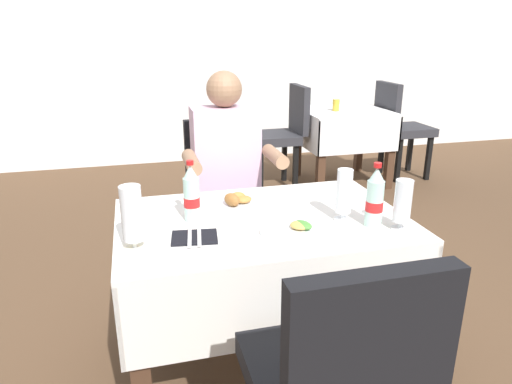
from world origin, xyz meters
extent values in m
plane|color=brown|center=(0.00, 0.00, 0.00)|extent=(11.00, 11.00, 0.00)
cube|color=white|center=(0.00, 3.80, 1.41)|extent=(11.00, 0.12, 2.81)
cube|color=white|center=(-0.02, 0.13, 0.71)|extent=(1.18, 0.78, 0.02)
cube|color=white|center=(-0.02, -0.25, 0.54)|extent=(1.18, 0.02, 0.32)
cube|color=white|center=(-0.02, 0.51, 0.54)|extent=(1.18, 0.02, 0.32)
cube|color=white|center=(-0.60, 0.13, 0.54)|extent=(0.02, 0.78, 0.32)
cube|color=white|center=(0.57, 0.13, 0.54)|extent=(0.02, 0.78, 0.32)
cube|color=#472D1E|center=(-0.55, -0.20, 0.35)|extent=(0.07, 0.07, 0.70)
cube|color=#472D1E|center=(0.51, -0.20, 0.35)|extent=(0.07, 0.07, 0.70)
cube|color=#472D1E|center=(-0.55, 0.46, 0.35)|extent=(0.07, 0.07, 0.70)
cube|color=#472D1E|center=(0.51, 0.46, 0.35)|extent=(0.07, 0.07, 0.70)
cube|color=black|center=(-0.02, 0.82, 0.49)|extent=(0.44, 0.44, 0.08)
cube|color=black|center=(-0.02, 1.07, 0.75)|extent=(0.42, 0.06, 0.44)
cube|color=black|center=(-0.19, 0.65, 0.23)|extent=(0.04, 0.04, 0.45)
cube|color=black|center=(0.15, 0.65, 0.23)|extent=(0.04, 0.04, 0.45)
cube|color=black|center=(-0.19, 0.99, 0.23)|extent=(0.04, 0.04, 0.45)
cube|color=black|center=(0.15, 0.99, 0.23)|extent=(0.04, 0.04, 0.45)
cube|color=black|center=(-0.02, -0.56, 0.49)|extent=(0.44, 0.44, 0.08)
cube|color=black|center=(-0.02, -0.81, 0.75)|extent=(0.42, 0.06, 0.44)
cylinder|color=#282D42|center=(-0.11, 0.61, 0.23)|extent=(0.10, 0.10, 0.45)
cylinder|color=#282D42|center=(0.05, 0.61, 0.23)|extent=(0.10, 0.10, 0.45)
cube|color=#282D42|center=(-0.03, 0.78, 0.51)|extent=(0.34, 0.36, 0.12)
cube|color=silver|center=(-0.03, 0.86, 0.82)|extent=(0.36, 0.20, 0.50)
sphere|color=#997051|center=(-0.03, 0.86, 1.17)|extent=(0.19, 0.19, 0.19)
cylinder|color=#997051|center=(-0.24, 0.63, 0.85)|extent=(0.07, 0.26, 0.07)
cylinder|color=#997051|center=(0.19, 0.63, 0.85)|extent=(0.07, 0.26, 0.07)
cylinder|color=white|center=(0.05, -0.05, 0.73)|extent=(0.25, 0.25, 0.01)
ellipsoid|color=gold|center=(0.09, -0.04, 0.75)|extent=(0.11, 0.11, 0.02)
ellipsoid|color=#4C8E38|center=(0.10, -0.04, 0.75)|extent=(0.08, 0.10, 0.03)
cylinder|color=white|center=(-0.09, 0.29, 0.73)|extent=(0.24, 0.24, 0.01)
ellipsoid|color=#B77A38|center=(-0.06, 0.29, 0.75)|extent=(0.08, 0.07, 0.03)
ellipsoid|color=#99602D|center=(-0.12, 0.27, 0.76)|extent=(0.08, 0.10, 0.06)
ellipsoid|color=#B77A38|center=(-0.08, 0.30, 0.76)|extent=(0.07, 0.04, 0.05)
cylinder|color=white|center=(0.47, -0.12, 0.73)|extent=(0.07, 0.07, 0.01)
cylinder|color=white|center=(0.47, -0.12, 0.74)|extent=(0.02, 0.02, 0.03)
cylinder|color=white|center=(0.47, -0.12, 0.84)|extent=(0.07, 0.07, 0.17)
cylinder|color=black|center=(0.47, -0.12, 0.82)|extent=(0.06, 0.06, 0.12)
cylinder|color=white|center=(0.29, 0.02, 0.73)|extent=(0.07, 0.07, 0.01)
cylinder|color=white|center=(0.29, 0.02, 0.74)|extent=(0.02, 0.02, 0.03)
cylinder|color=white|center=(0.29, 0.02, 0.85)|extent=(0.06, 0.06, 0.18)
cylinder|color=#C68928|center=(0.29, 0.02, 0.83)|extent=(0.06, 0.06, 0.14)
cylinder|color=white|center=(-0.53, -0.03, 0.73)|extent=(0.07, 0.07, 0.01)
cylinder|color=white|center=(-0.53, -0.03, 0.74)|extent=(0.02, 0.02, 0.03)
cylinder|color=white|center=(-0.53, -0.03, 0.86)|extent=(0.08, 0.08, 0.20)
cylinder|color=gold|center=(-0.53, -0.03, 0.81)|extent=(0.07, 0.07, 0.10)
cylinder|color=silver|center=(-0.30, 0.17, 0.81)|extent=(0.06, 0.06, 0.18)
cylinder|color=red|center=(-0.30, 0.17, 0.80)|extent=(0.07, 0.07, 0.04)
cone|color=silver|center=(-0.30, 0.17, 0.93)|extent=(0.06, 0.06, 0.05)
cylinder|color=red|center=(-0.30, 0.17, 0.97)|extent=(0.03, 0.03, 0.02)
cylinder|color=silver|center=(0.39, -0.06, 0.82)|extent=(0.07, 0.07, 0.19)
cylinder|color=red|center=(0.39, -0.06, 0.81)|extent=(0.07, 0.07, 0.04)
cone|color=silver|center=(0.39, -0.06, 0.94)|extent=(0.06, 0.06, 0.05)
cylinder|color=red|center=(0.39, -0.06, 0.97)|extent=(0.03, 0.03, 0.02)
cube|color=black|center=(-0.32, 0.00, 0.73)|extent=(0.19, 0.15, 0.01)
cube|color=silver|center=(-0.33, 0.00, 0.73)|extent=(0.04, 0.19, 0.01)
cube|color=silver|center=(-0.30, 0.00, 0.73)|extent=(0.04, 0.19, 0.01)
cube|color=white|center=(1.47, 2.56, 0.71)|extent=(0.82, 0.76, 0.02)
cube|color=white|center=(1.47, 2.18, 0.54)|extent=(0.82, 0.02, 0.32)
cube|color=white|center=(1.47, 2.93, 0.54)|extent=(0.82, 0.02, 0.32)
cube|color=white|center=(1.07, 2.56, 0.54)|extent=(0.02, 0.76, 0.32)
cube|color=white|center=(1.88, 2.56, 0.54)|extent=(0.02, 0.76, 0.32)
cube|color=#472D1E|center=(1.12, 2.24, 0.35)|extent=(0.07, 0.07, 0.70)
cube|color=#472D1E|center=(1.82, 2.24, 0.35)|extent=(0.07, 0.07, 0.70)
cube|color=#472D1E|center=(1.12, 2.87, 0.35)|extent=(0.07, 0.07, 0.70)
cube|color=#472D1E|center=(1.82, 2.87, 0.35)|extent=(0.07, 0.07, 0.70)
cube|color=#2D2D33|center=(0.76, 2.56, 0.49)|extent=(0.44, 0.44, 0.08)
cube|color=#2D2D33|center=(1.01, 2.56, 0.75)|extent=(0.06, 0.42, 0.44)
cube|color=black|center=(0.59, 2.73, 0.23)|extent=(0.04, 0.04, 0.45)
cube|color=black|center=(0.59, 2.39, 0.23)|extent=(0.04, 0.04, 0.45)
cube|color=black|center=(0.93, 2.73, 0.23)|extent=(0.04, 0.04, 0.45)
cube|color=black|center=(0.93, 2.39, 0.23)|extent=(0.04, 0.04, 0.45)
cube|color=#2D2D33|center=(2.18, 2.56, 0.49)|extent=(0.44, 0.44, 0.08)
cube|color=#2D2D33|center=(1.93, 2.56, 0.75)|extent=(0.06, 0.42, 0.44)
cube|color=black|center=(2.35, 2.39, 0.23)|extent=(0.04, 0.04, 0.45)
cube|color=black|center=(2.35, 2.73, 0.23)|extent=(0.04, 0.04, 0.45)
cube|color=black|center=(2.01, 2.39, 0.23)|extent=(0.04, 0.04, 0.45)
cube|color=black|center=(2.01, 2.73, 0.23)|extent=(0.04, 0.04, 0.45)
cylinder|color=gold|center=(1.37, 2.52, 0.78)|extent=(0.06, 0.06, 0.11)
camera|label=1|loc=(-0.50, -1.60, 1.46)|focal=32.84mm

